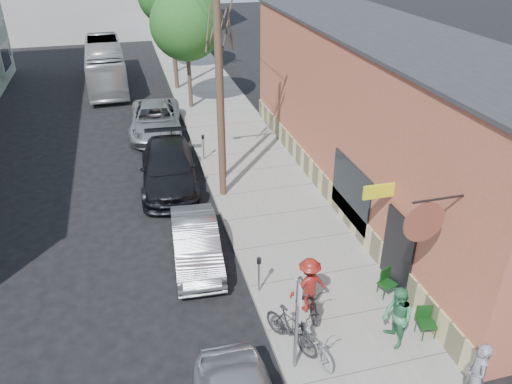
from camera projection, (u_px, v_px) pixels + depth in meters
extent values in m
plane|color=black|center=(186.00, 301.00, 15.30)|extent=(120.00, 120.00, 0.00)
cube|color=gray|center=(238.00, 146.00, 25.54)|extent=(4.50, 58.00, 0.15)
cube|color=#AC5840|center=(386.00, 119.00, 20.01)|extent=(5.00, 20.00, 6.50)
cube|color=#2B2B2D|center=(398.00, 34.00, 18.42)|extent=(5.20, 20.20, 0.12)
cube|color=tan|center=(323.00, 186.00, 20.74)|extent=(0.10, 20.00, 1.10)
cube|color=black|center=(398.00, 253.00, 15.29)|extent=(0.10, 1.60, 2.60)
cube|color=black|center=(351.00, 191.00, 18.11)|extent=(0.08, 3.00, 2.20)
cylinder|color=brown|center=(424.00, 222.00, 11.97)|extent=(1.10, 0.06, 1.10)
cube|color=yellow|center=(379.00, 191.00, 15.00)|extent=(1.00, 0.08, 0.45)
cube|color=slate|center=(296.00, 325.00, 12.22)|extent=(0.07, 0.07, 2.80)
cube|color=silver|center=(298.00, 294.00, 11.73)|extent=(0.02, 0.45, 0.60)
cylinder|color=slate|center=(259.00, 277.00, 15.23)|extent=(0.06, 0.06, 1.10)
cylinder|color=black|center=(259.00, 261.00, 14.95)|extent=(0.14, 0.14, 0.18)
cylinder|color=slate|center=(204.00, 149.00, 23.69)|extent=(0.06, 0.06, 1.10)
cylinder|color=black|center=(203.00, 137.00, 23.40)|extent=(0.14, 0.14, 0.18)
cylinder|color=#503A28|center=(219.00, 76.00, 18.59)|extent=(0.28, 0.28, 10.00)
cylinder|color=#503A28|center=(171.00, 11.00, 31.68)|extent=(0.28, 0.28, 10.00)
cylinder|color=#44392C|center=(222.00, 114.00, 20.94)|extent=(0.24, 0.24, 5.89)
cylinder|color=#44392C|center=(189.00, 69.00, 29.58)|extent=(0.24, 0.24, 4.60)
sphere|color=#266121|center=(186.00, 24.00, 28.33)|extent=(4.12, 4.12, 4.12)
cylinder|color=#44392C|center=(172.00, 37.00, 36.39)|extent=(0.24, 0.24, 5.19)
imported|color=slate|center=(476.00, 375.00, 11.48)|extent=(0.66, 0.79, 1.84)
imported|color=#327E51|center=(397.00, 318.00, 13.15)|extent=(0.72, 0.91, 1.82)
imported|color=maroon|center=(309.00, 285.00, 14.35)|extent=(1.23, 0.81, 1.78)
imported|color=#222325|center=(308.00, 296.00, 14.54)|extent=(0.76, 1.94, 1.00)
imported|color=black|center=(291.00, 328.00, 13.28)|extent=(1.34, 1.92, 1.13)
imported|color=gray|center=(312.00, 340.00, 13.02)|extent=(1.05, 2.00, 1.00)
imported|color=gray|center=(196.00, 244.00, 16.75)|extent=(1.79, 4.42, 1.43)
imported|color=black|center=(169.00, 168.00, 21.53)|extent=(2.79, 5.96, 1.68)
imported|color=#94999B|center=(156.00, 120.00, 26.85)|extent=(3.15, 5.95, 1.59)
imported|color=silver|center=(105.00, 64.00, 34.51)|extent=(2.68, 10.38, 2.88)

